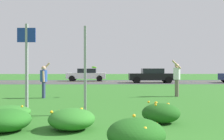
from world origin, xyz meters
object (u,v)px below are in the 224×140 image
at_px(car_black_center_left, 152,76).
at_px(car_white_center_right, 86,75).
at_px(frisbee_lime, 94,67).
at_px(person_catcher_white_shirt, 177,77).
at_px(sign_post_near_path, 27,60).
at_px(sign_post_by_roadside, 85,71).
at_px(person_thrower_blue_shirt, 44,79).

distance_m(car_black_center_left, car_white_center_right, 8.04).
bearing_deg(frisbee_lime, car_black_center_left, 69.25).
relative_size(person_catcher_white_shirt, car_black_center_left, 0.41).
distance_m(sign_post_near_path, sign_post_by_roadside, 1.85).
bearing_deg(person_catcher_white_shirt, car_black_center_left, 86.11).
height_order(sign_post_near_path, car_white_center_right, sign_post_near_path).
bearing_deg(frisbee_lime, sign_post_by_roadside, -89.83).
relative_size(sign_post_by_roadside, person_catcher_white_shirt, 1.46).
relative_size(person_catcher_white_shirt, frisbee_lime, 7.24).
relative_size(person_catcher_white_shirt, car_white_center_right, 0.41).
height_order(person_thrower_blue_shirt, car_black_center_left, person_thrower_blue_shirt).
relative_size(sign_post_near_path, person_catcher_white_shirt, 1.51).
bearing_deg(sign_post_by_roadside, person_catcher_white_shirt, 52.09).
bearing_deg(person_thrower_blue_shirt, person_catcher_white_shirt, 5.61).
distance_m(person_catcher_white_shirt, frisbee_lime, 4.20).
bearing_deg(car_black_center_left, sign_post_near_path, -110.52).
relative_size(sign_post_by_roadside, car_white_center_right, 0.60).
distance_m(sign_post_by_roadside, frisbee_lime, 5.16).
bearing_deg(car_white_center_right, person_catcher_white_shirt, -70.86).
distance_m(person_thrower_blue_shirt, car_white_center_right, 17.97).
xyz_separation_m(person_thrower_blue_shirt, car_white_center_right, (0.54, 17.97, -0.18)).
bearing_deg(person_thrower_blue_shirt, sign_post_by_roadside, -62.99).
bearing_deg(person_catcher_white_shirt, frisbee_lime, -177.55).
xyz_separation_m(sign_post_near_path, person_catcher_white_shirt, (5.97, 5.15, -0.67)).
bearing_deg(sign_post_near_path, sign_post_by_roadside, -6.02).
bearing_deg(frisbee_lime, person_thrower_blue_shirt, -168.93).
distance_m(person_catcher_white_shirt, car_black_center_left, 13.24).
height_order(sign_post_near_path, sign_post_by_roadside, sign_post_near_path).
distance_m(sign_post_by_roadside, car_black_center_left, 19.23).
bearing_deg(car_black_center_left, sign_post_by_roadside, -105.25).
bearing_deg(person_catcher_white_shirt, sign_post_by_roadside, -127.91).
bearing_deg(sign_post_near_path, car_black_center_left, 69.48).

